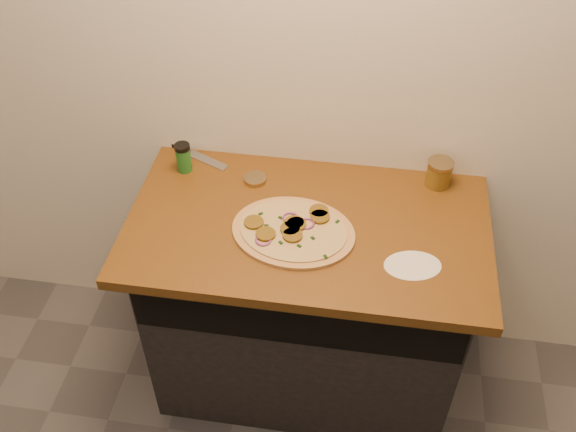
% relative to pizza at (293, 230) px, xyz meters
% --- Properties ---
extents(cabinet, '(1.10, 0.60, 0.86)m').
position_rel_pizza_xyz_m(cabinet, '(0.04, 0.09, -0.48)').
color(cabinet, black).
rests_on(cabinet, ground).
extents(countertop, '(1.20, 0.70, 0.04)m').
position_rel_pizza_xyz_m(countertop, '(0.04, 0.06, -0.03)').
color(countertop, brown).
rests_on(countertop, cabinet).
extents(pizza, '(0.45, 0.45, 0.03)m').
position_rel_pizza_xyz_m(pizza, '(0.00, 0.00, 0.00)').
color(pizza, tan).
rests_on(pizza, countertop).
extents(chefs_knife, '(0.27, 0.15, 0.02)m').
position_rel_pizza_xyz_m(chefs_knife, '(-0.44, 0.36, -0.00)').
color(chefs_knife, '#B7BAC1').
rests_on(chefs_knife, countertop).
extents(mason_jar_lid, '(0.11, 0.11, 0.02)m').
position_rel_pizza_xyz_m(mason_jar_lid, '(-0.17, 0.24, -0.00)').
color(mason_jar_lid, '#9B865A').
rests_on(mason_jar_lid, countertop).
extents(salsa_jar, '(0.09, 0.09, 0.10)m').
position_rel_pizza_xyz_m(salsa_jar, '(0.47, 0.32, 0.04)').
color(salsa_jar, '#A02E10').
rests_on(salsa_jar, countertop).
extents(spice_shaker, '(0.06, 0.06, 0.11)m').
position_rel_pizza_xyz_m(spice_shaker, '(-0.43, 0.26, 0.05)').
color(spice_shaker, '#216824').
rests_on(spice_shaker, countertop).
extents(flour_spill, '(0.21, 0.21, 0.00)m').
position_rel_pizza_xyz_m(flour_spill, '(0.39, -0.09, -0.01)').
color(flour_spill, silver).
rests_on(flour_spill, countertop).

